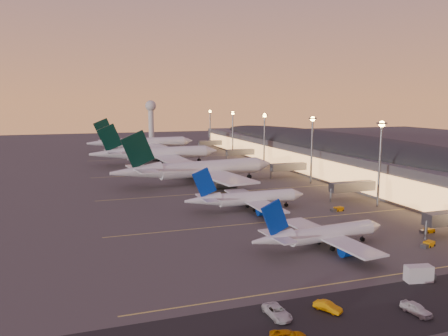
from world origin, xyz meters
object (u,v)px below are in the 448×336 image
airliner_wide_near (197,169)px  catering_truck_a (420,274)px  airliner_wide_far (142,143)px  airliner_wide_mid (157,153)px  baggage_tug_b (428,231)px  airliner_narrow_south (321,234)px  service_van_a (277,312)px  baggage_tug_a (428,244)px  service_van_c (416,309)px  baggage_tug_c (337,209)px  service_van_b (328,307)px  airliner_narrow_north (247,199)px  radar_tower (151,113)px  service_van_f (288,336)px

airliner_wide_near → catering_truck_a: 103.59m
airliner_wide_near → airliner_wide_far: bearing=83.7°
airliner_wide_mid → baggage_tug_b: (41.80, -138.49, -4.95)m
airliner_narrow_south → service_van_a: airliner_narrow_south is taller
baggage_tug_a → catering_truck_a: size_ratio=0.74×
airliner_narrow_south → service_van_c: (-2.02, -30.56, -2.26)m
baggage_tug_a → baggage_tug_c: (-1.16, 33.55, 0.03)m
baggage_tug_a → airliner_narrow_south: bearing=144.7°
baggage_tug_b → service_van_b: 52.39m
airliner_narrow_north → airliner_wide_far: (-7.17, 161.27, 2.13)m
radar_tower → service_van_b: bearing=-94.5°
service_van_a → service_van_c: size_ratio=1.16×
baggage_tug_b → catering_truck_a: 32.56m
airliner_wide_far → service_van_b: bearing=-96.9°
baggage_tug_a → service_van_c: bearing=-155.3°
radar_tower → baggage_tug_a: (12.50, -294.47, -21.36)m
airliner_narrow_south → baggage_tug_c: bearing=45.5°
airliner_wide_near → service_van_c: size_ratio=13.60×
airliner_narrow_south → catering_truck_a: size_ratio=6.18×
radar_tower → service_van_f: 321.63m
baggage_tug_c → service_van_a: bearing=-138.3°
airliner_narrow_north → airliner_wide_far: size_ratio=0.55×
airliner_wide_near → airliner_narrow_north: bearing=-95.2°
airliner_narrow_north → airliner_wide_far: 161.45m
catering_truck_a → service_van_b: 21.95m
service_van_f → baggage_tug_c: bearing=-16.6°
airliner_wide_near → service_van_f: size_ratio=13.26×
baggage_tug_a → catering_truck_a: bearing=-156.2°
airliner_narrow_south → baggage_tug_b: 30.81m
service_van_a → radar_tower: bearing=80.1°
airliner_wide_mid → radar_tower: size_ratio=2.02×
airliner_narrow_north → service_van_c: bearing=-90.0°
baggage_tug_c → service_van_b: bearing=-132.2°
catering_truck_a → airliner_wide_far: bearing=105.8°
catering_truck_a → service_van_b: size_ratio=1.24×
baggage_tug_c → service_van_a: service_van_a is taller
radar_tower → catering_truck_a: bearing=-90.6°
catering_truck_a → radar_tower: bearing=100.7°
airliner_narrow_north → baggage_tug_a: 50.25m
airliner_wide_far → baggage_tug_a: size_ratio=16.76×
airliner_narrow_north → radar_tower: 252.43m
airliner_wide_near → service_van_f: 114.45m
baggage_tug_c → catering_truck_a: catering_truck_a is taller
airliner_wide_far → baggage_tug_b: bearing=-84.2°
airliner_wide_far → radar_tower: radar_tower is taller
catering_truck_a → service_van_f: (-31.03, -10.18, -0.65)m
baggage_tug_b → airliner_narrow_north: bearing=141.2°
radar_tower → baggage_tug_a: size_ratio=8.04×
baggage_tug_a → service_van_a: bearing=-177.3°
airliner_narrow_north → baggage_tug_b: size_ratio=10.47×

